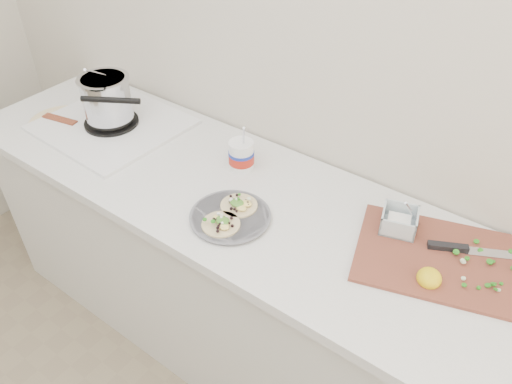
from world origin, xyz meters
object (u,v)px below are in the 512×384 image
Objects in this scene: taco_plate at (230,215)px; tub at (242,153)px; stove at (109,108)px; bacon_plate at (60,121)px; cutboard at (439,252)px.

tub reaches higher than taco_plate.
stove is 0.62m from tub.
taco_plate is at bearing -9.48° from stove.
tub is at bearing 13.56° from bacon_plate.
cutboard is (0.74, -0.01, -0.05)m from tub.
tub is at bearing 162.08° from cutboard.
bacon_plate is (-1.55, -0.19, -0.01)m from cutboard.
bacon_plate is at bearing 177.04° from taco_plate.
stove is 0.98× the size of cutboard.
taco_plate is 0.28m from tub.
taco_plate is 0.65m from cutboard.
stove reaches higher than tub.
cutboard is at bearing 21.19° from taco_plate.
stove is 0.24m from bacon_plate.
stove is 2.11× the size of taco_plate.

